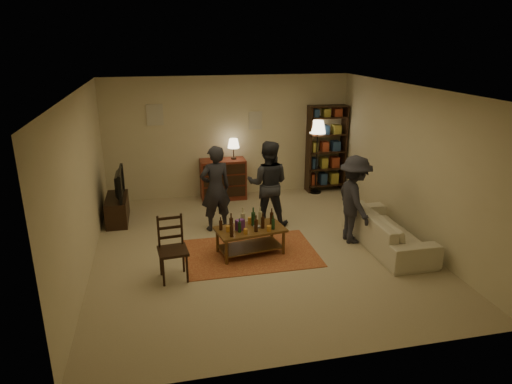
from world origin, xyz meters
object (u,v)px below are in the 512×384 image
object	(u,v)px
dining_chair	(172,246)
sofa	(387,230)
tv_stand	(117,203)
person_by_sofa	(354,200)
person_right	(268,184)
dresser	(223,178)
person_left	(215,189)
floor_lamp	(318,132)
coffee_table	(250,231)
bookshelf	(326,148)

from	to	relation	value
dining_chair	sofa	bearing A→B (deg)	-0.53
tv_stand	person_by_sofa	distance (m)	4.56
sofa	person_right	world-z (taller)	person_right
dining_chair	dresser	xyz separation A→B (m)	(1.29, 3.42, -0.05)
person_left	dining_chair	bearing A→B (deg)	48.89
tv_stand	floor_lamp	xyz separation A→B (m)	(4.42, 0.85, 1.06)
coffee_table	floor_lamp	bearing A→B (deg)	52.55
sofa	person_right	distance (m)	2.33
tv_stand	bookshelf	xyz separation A→B (m)	(4.69, 0.98, 0.65)
dresser	bookshelf	world-z (taller)	bookshelf
coffee_table	tv_stand	bearing A→B (deg)	138.84
dining_chair	person_by_sofa	xyz separation A→B (m)	(3.18, 0.64, 0.26)
bookshelf	person_right	world-z (taller)	bookshelf
person_by_sofa	bookshelf	bearing A→B (deg)	-9.40
dresser	sofa	distance (m)	3.93
person_left	person_by_sofa	world-z (taller)	person_left
dining_chair	person_left	world-z (taller)	person_left
tv_stand	person_by_sofa	xyz separation A→B (m)	(4.14, -1.87, 0.40)
coffee_table	bookshelf	world-z (taller)	bookshelf
coffee_table	person_left	distance (m)	1.29
floor_lamp	sofa	xyz separation A→B (m)	(0.23, -3.05, -1.14)
person_by_sofa	sofa	bearing A→B (deg)	-122.23
dining_chair	person_left	bearing A→B (deg)	57.06
person_left	bookshelf	bearing A→B (deg)	-161.16
tv_stand	person_right	size ratio (longest dim) A/B	0.64
person_left	person_right	distance (m)	1.01
person_by_sofa	dining_chair	bearing A→B (deg)	102.76
tv_stand	bookshelf	world-z (taller)	bookshelf
sofa	person_left	size ratio (longest dim) A/B	1.28
bookshelf	floor_lamp	xyz separation A→B (m)	(-0.27, -0.13, 0.41)
tv_stand	bookshelf	size ratio (longest dim) A/B	0.52
sofa	person_by_sofa	size ratio (longest dim) A/B	1.33
bookshelf	floor_lamp	distance (m)	0.51
bookshelf	dresser	bearing A→B (deg)	-178.43
person_right	person_by_sofa	distance (m)	1.68
dining_chair	tv_stand	xyz separation A→B (m)	(-0.96, 2.50, -0.14)
dining_chair	person_right	xyz separation A→B (m)	(1.89, 1.71, 0.31)
dining_chair	floor_lamp	bearing A→B (deg)	38.92
tv_stand	person_right	distance (m)	3.00
dining_chair	person_by_sofa	size ratio (longest dim) A/B	0.63
coffee_table	dining_chair	bearing A→B (deg)	-157.66
person_right	dresser	bearing A→B (deg)	-51.56
person_right	coffee_table	bearing A→B (deg)	81.93
person_right	sofa	bearing A→B (deg)	160.74
sofa	tv_stand	bearing A→B (deg)	64.66
coffee_table	tv_stand	distance (m)	3.00
coffee_table	sofa	size ratio (longest dim) A/B	0.58
tv_stand	floor_lamp	distance (m)	4.62
sofa	person_left	distance (m)	3.16
dining_chair	floor_lamp	world-z (taller)	floor_lamp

